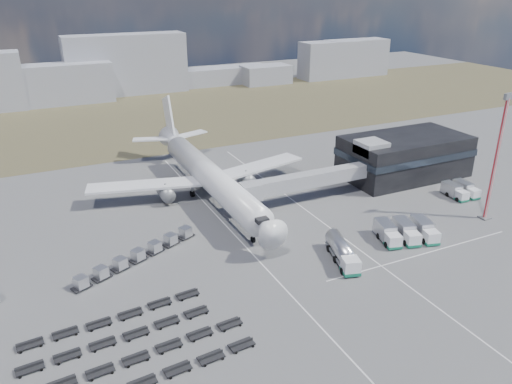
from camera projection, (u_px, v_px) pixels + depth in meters
name	position (u px, v px, depth m)	size (l,w,h in m)	color
ground	(276.00, 265.00, 84.65)	(420.00, 420.00, 0.00)	#565659
grass_strip	(131.00, 118.00, 176.04)	(420.00, 90.00, 0.01)	#4E472F
lane_markings	(315.00, 245.00, 91.02)	(47.12, 110.00, 0.01)	silver
terminal	(404.00, 156.00, 121.48)	(30.40, 16.40, 11.00)	black
jet_bridge	(298.00, 182.00, 105.96)	(30.30, 3.80, 7.05)	#939399
airliner	(208.00, 174.00, 109.49)	(51.59, 64.53, 17.62)	white
skyline	(57.00, 77.00, 197.93)	(293.87, 27.30, 24.48)	#9495A1
fuel_tanker	(342.00, 252.00, 85.05)	(5.78, 11.48, 3.60)	white
pushback_tug	(275.00, 237.00, 92.63)	(2.82, 1.59, 1.32)	white
catering_truck	(208.00, 179.00, 117.36)	(4.60, 6.77, 2.88)	white
service_trucks_near	(406.00, 231.00, 92.44)	(11.58, 9.86, 3.03)	white
service_trucks_far	(461.00, 190.00, 111.09)	(5.97, 7.00, 2.69)	white
uld_row	(138.00, 255.00, 85.37)	(23.50, 12.06, 1.94)	black
baggage_dollies	(126.00, 350.00, 64.58)	(31.87, 18.28, 0.81)	black
floodlight_mast	(496.00, 159.00, 96.36)	(2.43, 1.97, 25.50)	red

